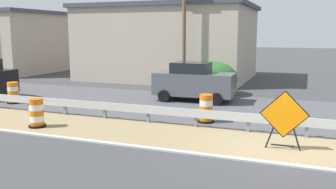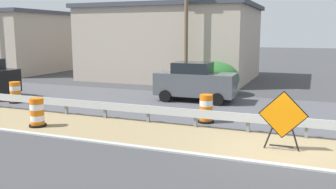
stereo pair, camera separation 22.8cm
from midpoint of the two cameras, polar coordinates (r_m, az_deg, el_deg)
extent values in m
plane|color=#3D3D3F|center=(12.03, 16.43, -8.35)|extent=(160.00, 160.00, 0.00)
cube|color=#8E7A56|center=(12.42, 16.59, -7.76)|extent=(3.23, 120.00, 0.01)
cube|color=#4C4C51|center=(17.51, 17.94, -2.79)|extent=(7.28, 120.00, 0.00)
cube|color=#ADADA8|center=(10.80, 15.86, -10.38)|extent=(0.20, 120.00, 0.11)
cube|color=#ADB2B7|center=(14.16, 3.78, -2.94)|extent=(0.08, 42.38, 0.32)
cube|color=slate|center=(13.70, 20.29, -4.83)|extent=(0.12, 0.12, 0.70)
cube|color=slate|center=(13.85, 11.90, -4.28)|extent=(0.12, 0.12, 0.70)
cube|color=slate|center=(14.28, 3.87, -3.66)|extent=(0.12, 0.12, 0.70)
cube|color=slate|center=(14.98, -3.54, -3.03)|extent=(0.12, 0.12, 0.70)
cube|color=slate|center=(15.90, -10.18, -2.42)|extent=(0.12, 0.12, 0.70)
cube|color=slate|center=(17.02, -16.02, -1.85)|extent=(0.12, 0.12, 0.70)
cube|color=slate|center=(18.29, -21.10, -1.34)|extent=(0.12, 0.12, 0.70)
cube|color=black|center=(12.05, 18.60, -5.82)|extent=(0.07, 0.39, 1.06)
cube|color=black|center=(12.06, 15.26, -5.64)|extent=(0.07, 0.39, 1.06)
cube|color=black|center=(12.16, 16.84, -7.57)|extent=(0.07, 0.72, 0.04)
cube|color=orange|center=(11.89, 17.07, -2.98)|extent=(0.09, 1.41, 1.41)
cube|color=black|center=(11.91, 17.07, -2.96)|extent=(0.08, 1.50, 1.50)
cylinder|color=orange|center=(15.10, 5.46, -3.87)|extent=(0.54, 0.54, 0.23)
cylinder|color=white|center=(15.04, 5.47, -3.02)|extent=(0.54, 0.54, 0.23)
cylinder|color=orange|center=(14.99, 5.49, -2.16)|extent=(0.54, 0.54, 0.23)
cylinder|color=white|center=(14.95, 5.50, -1.30)|extent=(0.54, 0.54, 0.23)
cylinder|color=orange|center=(14.91, 5.51, -0.43)|extent=(0.54, 0.54, 0.23)
cylinder|color=black|center=(15.11, 5.45, -4.15)|extent=(0.67, 0.67, 0.08)
cylinder|color=orange|center=(15.22, -20.00, -4.32)|extent=(0.53, 0.53, 0.22)
cylinder|color=white|center=(15.17, -20.05, -3.50)|extent=(0.53, 0.53, 0.22)
cylinder|color=orange|center=(15.12, -20.10, -2.68)|extent=(0.53, 0.53, 0.22)
cylinder|color=white|center=(15.08, -20.15, -1.85)|extent=(0.53, 0.53, 0.22)
cylinder|color=orange|center=(15.03, -20.20, -1.01)|extent=(0.53, 0.53, 0.22)
cylinder|color=black|center=(15.23, -19.99, -4.59)|extent=(0.67, 0.67, 0.08)
cylinder|color=orange|center=(20.68, -23.09, -0.94)|extent=(0.55, 0.55, 0.22)
cylinder|color=white|center=(20.64, -23.13, -0.34)|extent=(0.55, 0.55, 0.22)
cylinder|color=orange|center=(20.61, -23.17, 0.26)|extent=(0.55, 0.55, 0.22)
cylinder|color=white|center=(20.57, -23.21, 0.86)|extent=(0.55, 0.55, 0.22)
cylinder|color=orange|center=(20.55, -23.25, 1.46)|extent=(0.55, 0.55, 0.22)
cylinder|color=black|center=(20.69, -23.08, -1.13)|extent=(0.68, 0.68, 0.08)
cylinder|color=black|center=(23.03, -23.60, 0.57)|extent=(0.23, 0.64, 0.64)
cube|color=#4C5156|center=(19.59, 3.73, 1.65)|extent=(1.85, 4.25, 1.18)
cube|color=black|center=(19.53, 3.29, 4.20)|extent=(1.62, 1.98, 0.56)
cylinder|color=black|center=(20.20, 8.18, 0.12)|extent=(0.24, 0.65, 0.64)
cylinder|color=black|center=(18.52, 7.13, -0.73)|extent=(0.24, 0.65, 0.64)
cylinder|color=black|center=(20.90, 0.69, 0.54)|extent=(0.24, 0.65, 0.64)
cylinder|color=black|center=(19.28, -0.96, -0.24)|extent=(0.24, 0.65, 0.64)
cube|color=#AD9E8E|center=(29.41, -0.06, 7.83)|extent=(9.00, 12.46, 5.39)
cube|color=#3D424C|center=(29.45, -0.06, 13.37)|extent=(9.36, 12.96, 0.30)
cylinder|color=brown|center=(23.51, 2.21, 9.55)|extent=(0.24, 0.24, 7.18)
ellipsoid|color=#286028|center=(21.67, 6.43, 2.56)|extent=(3.05, 3.05, 1.96)
camera|label=1|loc=(0.11, -90.44, -0.07)|focal=39.30mm
camera|label=2|loc=(0.11, 89.56, 0.07)|focal=39.30mm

